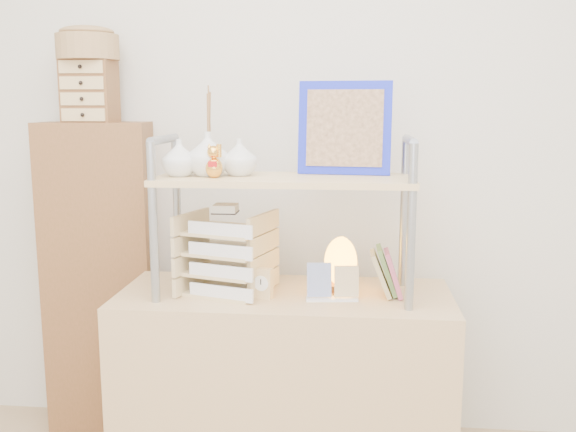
# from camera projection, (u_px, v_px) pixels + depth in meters

# --- Properties ---
(desk) EXTENTS (1.20, 0.50, 0.75)m
(desk) POSITION_uv_depth(u_px,v_px,m) (285.00, 390.00, 2.38)
(desk) COLOR tan
(desk) RESTS_ON ground
(cabinet) EXTENTS (0.47, 0.29, 1.35)m
(cabinet) POSITION_uv_depth(u_px,v_px,m) (101.00, 279.00, 2.77)
(cabinet) COLOR brown
(cabinet) RESTS_ON ground
(hutch) EXTENTS (0.90, 0.34, 0.76)m
(hutch) POSITION_uv_depth(u_px,v_px,m) (266.00, 172.00, 2.26)
(hutch) COLOR #90959D
(hutch) RESTS_ON desk
(letter_tray) EXTENTS (0.33, 0.32, 0.32)m
(letter_tray) POSITION_uv_depth(u_px,v_px,m) (227.00, 258.00, 2.30)
(letter_tray) COLOR #D1BA7D
(letter_tray) RESTS_ON desk
(salt_lamp) EXTENTS (0.13, 0.12, 0.20)m
(salt_lamp) POSITION_uv_depth(u_px,v_px,m) (341.00, 263.00, 2.34)
(salt_lamp) COLOR brown
(salt_lamp) RESTS_ON desk
(desk_clock) EXTENTS (0.08, 0.05, 0.11)m
(desk_clock) POSITION_uv_depth(u_px,v_px,m) (262.00, 283.00, 2.24)
(desk_clock) COLOR #D8B474
(desk_clock) RESTS_ON desk
(postcard_stand) EXTENTS (0.19, 0.07, 0.13)m
(postcard_stand) POSITION_uv_depth(u_px,v_px,m) (332.00, 289.00, 2.23)
(postcard_stand) COLOR white
(postcard_stand) RESTS_ON desk
(drawer_chest) EXTENTS (0.20, 0.16, 0.25)m
(drawer_chest) POSITION_uv_depth(u_px,v_px,m) (90.00, 91.00, 2.61)
(drawer_chest) COLOR brown
(drawer_chest) RESTS_ON cabinet
(woven_basket) EXTENTS (0.25, 0.25, 0.10)m
(woven_basket) POSITION_uv_depth(u_px,v_px,m) (88.00, 47.00, 2.59)
(woven_basket) COLOR olive
(woven_basket) RESTS_ON drawer_chest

